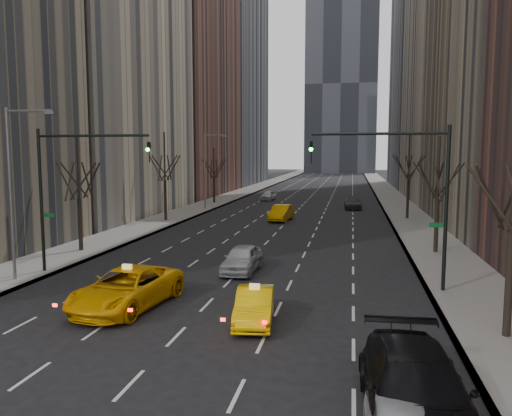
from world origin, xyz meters
The scene contains 25 objects.
ground centered at (0.00, 0.00, 0.00)m, with size 400.00×400.00×0.00m, color black.
sidewalk_left centered at (-12.25, 70.00, 0.07)m, with size 4.50×320.00×0.15m, color slate.
sidewalk_right centered at (12.25, 70.00, 0.07)m, with size 4.50×320.00×0.15m, color slate.
bld_left_far centered at (-21.50, 66.00, 22.00)m, with size 14.00×28.00×44.00m, color brown.
bld_left_deep centered at (-21.50, 96.00, 30.00)m, with size 14.00×30.00×60.00m, color slate.
bld_right_far centered at (21.50, 64.00, 25.00)m, with size 14.00×28.00×50.00m, color #BAAB8E.
bld_right_deep centered at (21.50, 95.00, 29.00)m, with size 14.00×30.00×58.00m, color slate.
tower_far centered at (2.00, 170.00, 60.00)m, with size 24.00×24.00×120.00m, color black.
tree_lw_b centered at (-12.00, 18.00, 3.72)m, with size 3.36×3.50×7.82m.
tree_lw_c centered at (-12.00, 34.00, 4.04)m, with size 3.36×3.50×8.74m.
tree_lw_d centered at (-12.00, 52.00, 3.56)m, with size 3.36×3.50×7.36m.
tree_rw_a centered at (12.00, 6.00, 3.88)m, with size 3.36×3.50×8.28m.
tree_rw_b centered at (12.00, 22.00, 3.72)m, with size 3.36×3.50×7.82m.
tree_rw_c centered at (12.00, 40.00, 4.04)m, with size 3.36×3.50×8.74m.
traffic_mast_left centered at (-9.11, 12.00, 5.49)m, with size 6.69×0.39×8.00m.
traffic_mast_right centered at (9.11, 12.00, 5.49)m, with size 6.69×0.39×8.00m.
streetlight_near centered at (-10.84, 10.00, 5.62)m, with size 2.83×0.22×9.00m.
streetlight_far centered at (-10.84, 45.00, 5.62)m, with size 2.83×0.22×9.00m.
taxi_suv centered at (-3.34, 6.93, 0.87)m, with size 2.88×6.24×1.73m, color #F5AF05.
taxi_sedan centered at (2.57, 6.12, 0.68)m, with size 1.45×4.15×1.37m, color #FFC105.
silver_sedan_ahead centered at (0.20, 14.46, 0.77)m, with size 1.81×4.49×1.53m, color #ABAEB3.
parked_suv_black centered at (8.00, -0.72, 0.93)m, with size 2.60×6.41×1.86m, color black.
far_taxi centered at (-0.64, 36.66, 0.80)m, with size 1.68×4.83×1.59m, color #E39904.
far_suv_grey centered at (6.48, 49.25, 0.71)m, with size 1.98×4.86×1.41m, color #2F3035.
far_car_white centered at (-5.61, 58.05, 0.69)m, with size 1.63×4.04×1.38m, color silver.
Camera 1 is at (6.32, -13.07, 6.80)m, focal length 35.00 mm.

